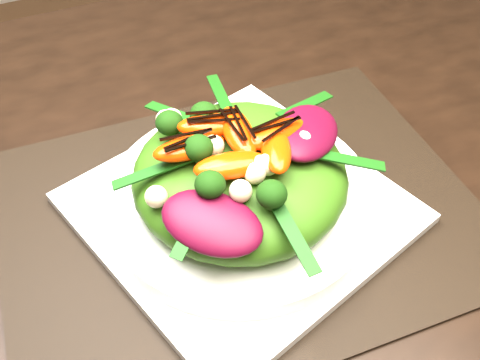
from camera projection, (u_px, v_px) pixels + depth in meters
name	position (u px, v px, depth m)	size (l,w,h in m)	color
dining_table	(142.00, 255.00, 0.53)	(1.60, 0.90, 0.75)	black
placemat	(240.00, 212.00, 0.54)	(0.45, 0.34, 0.00)	black
plate_base	(240.00, 208.00, 0.54)	(0.27, 0.27, 0.01)	silver
salad_bowl	(240.00, 198.00, 0.53)	(0.25, 0.25, 0.02)	white
lettuce_mound	(240.00, 175.00, 0.50)	(0.19, 0.19, 0.07)	#366212
radicchio_leaf	(306.00, 132.00, 0.49)	(0.08, 0.05, 0.02)	#450719
orange_segment	(204.00, 134.00, 0.48)	(0.06, 0.03, 0.02)	#F03003
broccoli_floret	(148.00, 142.00, 0.48)	(0.03, 0.03, 0.03)	black
macadamia_nut	(277.00, 159.00, 0.46)	(0.02, 0.02, 0.02)	beige
balsamic_drizzle	(204.00, 126.00, 0.48)	(0.04, 0.00, 0.00)	black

